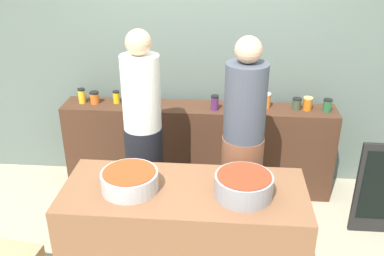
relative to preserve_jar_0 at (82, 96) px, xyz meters
name	(u,v)px	position (x,y,z in m)	size (l,w,h in m)	color
storefront_wall	(201,41)	(1.17, 0.34, 0.50)	(4.80, 0.12, 3.00)	slate
display_shelf	(198,148)	(1.17, -0.01, -0.54)	(2.70, 0.36, 0.93)	#472B1C
prep_table	(185,240)	(1.17, -1.41, -0.56)	(1.70, 0.70, 0.89)	brown
preserve_jar_0	(82,96)	(0.00, 0.00, 0.00)	(0.07, 0.07, 0.15)	yellow
preserve_jar_1	(94,98)	(0.13, 0.00, -0.01)	(0.09, 0.09, 0.12)	orange
preserve_jar_2	(116,97)	(0.34, 0.03, -0.01)	(0.07, 0.07, 0.13)	gold
preserve_jar_3	(133,99)	(0.52, 0.00, -0.02)	(0.07, 0.07, 0.11)	#DB6705
preserve_jar_4	(215,103)	(1.33, -0.07, 0.00)	(0.08, 0.08, 0.15)	#54265C
preserve_jar_5	(233,103)	(1.51, -0.02, -0.02)	(0.08, 0.08, 0.11)	#591A59
preserve_jar_6	(250,102)	(1.67, -0.03, 0.00)	(0.07, 0.07, 0.14)	#395335
preserve_jar_7	(266,100)	(1.83, 0.03, 0.00)	(0.09, 0.09, 0.15)	orange
preserve_jar_8	(297,104)	(2.12, 0.01, -0.02)	(0.09, 0.09, 0.11)	#3A4934
preserve_jar_9	(308,104)	(2.22, 0.00, -0.01)	(0.09, 0.09, 0.13)	#CA6618
preserve_jar_10	(327,105)	(2.40, -0.02, -0.01)	(0.08, 0.08, 0.12)	#276036
cooking_pot_left	(130,180)	(0.80, -1.43, -0.05)	(0.39, 0.39, 0.14)	#B7B7BC
cooking_pot_center	(244,186)	(1.57, -1.45, -0.04)	(0.39, 0.39, 0.16)	gray
cook_with_tongs	(144,145)	(0.75, -0.70, -0.16)	(0.33, 0.33, 1.83)	black
cook_in_cap	(242,156)	(1.59, -0.80, -0.17)	(0.34, 0.34, 1.82)	brown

